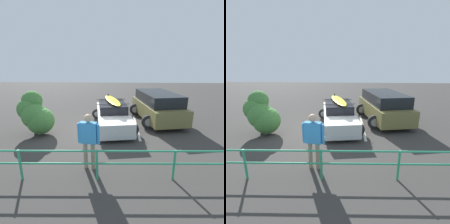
% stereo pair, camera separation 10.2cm
% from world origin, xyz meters
% --- Properties ---
extents(ground_plane, '(44.00, 44.00, 0.02)m').
position_xyz_m(ground_plane, '(0.00, 0.00, -0.01)').
color(ground_plane, '#383533').
rests_on(ground_plane, ground).
extents(parking_stripe, '(0.12, 3.84, 0.00)m').
position_xyz_m(parking_stripe, '(-2.05, -0.65, 0.00)').
color(parking_stripe, silver).
rests_on(parking_stripe, ground).
extents(sedan_car, '(2.59, 4.67, 1.55)m').
position_xyz_m(sedan_car, '(-0.75, -0.69, 0.62)').
color(sedan_car, silver).
rests_on(sedan_car, ground).
extents(suv_car, '(3.11, 4.61, 1.68)m').
position_xyz_m(suv_car, '(-3.35, -1.76, 0.87)').
color(suv_car, brown).
rests_on(suv_car, ground).
extents(person_bystander, '(0.71, 0.28, 1.84)m').
position_xyz_m(person_bystander, '(-0.17, 3.35, 1.10)').
color(person_bystander, gray).
rests_on(person_bystander, ground).
extents(railing_fence, '(8.95, 0.40, 0.95)m').
position_xyz_m(railing_fence, '(-0.49, 3.92, 0.65)').
color(railing_fence, '#2D9366').
rests_on(railing_fence, ground).
extents(bush_near_left, '(1.80, 1.52, 2.05)m').
position_xyz_m(bush_near_left, '(2.86, 0.58, 0.98)').
color(bush_near_left, brown).
rests_on(bush_near_left, ground).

